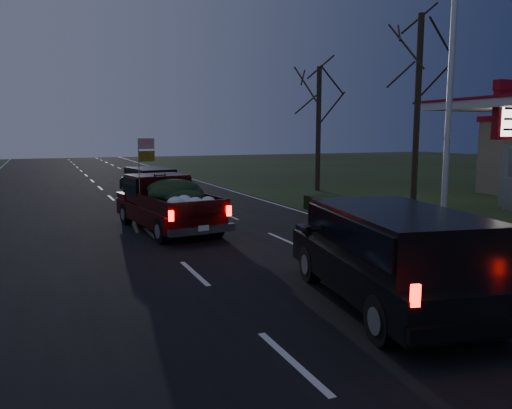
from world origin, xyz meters
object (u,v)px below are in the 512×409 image
object	(u,v)px
gas_price_pylon	(511,122)
pickup_truck	(167,200)
light_pole	(451,66)
lead_suv	(149,180)
rear_suv	(394,248)

from	to	relation	value
gas_price_pylon	pickup_truck	xyz separation A→B (m)	(-15.33, 0.53, -2.73)
light_pole	lead_suv	world-z (taller)	light_pole
pickup_truck	lead_suv	xyz separation A→B (m)	(1.20, 8.95, -0.11)
light_pole	rear_suv	size ratio (longest dim) A/B	1.62
gas_price_pylon	rear_suv	xyz separation A→B (m)	(-13.18, -8.66, -2.61)
gas_price_pylon	pickup_truck	size ratio (longest dim) A/B	1.01
light_pole	lead_suv	bearing A→B (deg)	121.45
pickup_truck	rear_suv	xyz separation A→B (m)	(2.15, -9.19, 0.12)
gas_price_pylon	light_pole	bearing A→B (deg)	-155.26
pickup_truck	rear_suv	distance (m)	9.44
pickup_truck	lead_suv	world-z (taller)	pickup_truck
lead_suv	pickup_truck	bearing A→B (deg)	-105.34
gas_price_pylon	lead_suv	bearing A→B (deg)	146.14
lead_suv	gas_price_pylon	bearing A→B (deg)	-41.59
gas_price_pylon	lead_suv	xyz separation A→B (m)	(-14.13, 9.48, -2.83)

